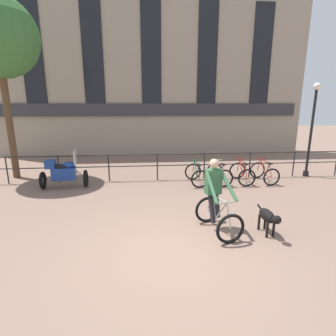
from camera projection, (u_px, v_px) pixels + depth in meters
ground_plane at (171, 251)px, 5.37m from camera, size 60.00×60.00×0.00m
canal_railing at (157, 162)px, 10.23m from camera, size 15.05×0.05×1.05m
building_facade at (151, 66)px, 14.80m from camera, size 18.00×0.72×10.06m
cyclist_with_bike at (216, 199)px, 6.12m from camera, size 0.91×1.29×1.70m
dog at (268, 217)px, 5.95m from camera, size 0.27×1.00×0.61m
parked_motorcycle at (63, 173)px, 9.28m from camera, size 1.63×0.75×1.35m
parked_bicycle_near_lamp at (196, 175)px, 9.81m from camera, size 0.72×1.14×0.86m
parked_bicycle_mid_left at (219, 174)px, 9.89m from camera, size 0.75×1.16×0.86m
parked_bicycle_mid_right at (242, 173)px, 9.96m from camera, size 0.68×1.12×0.86m
parked_bicycle_far_end at (264, 173)px, 10.04m from camera, size 0.75×1.16×0.86m
street_lamp at (312, 125)px, 10.46m from camera, size 0.28×0.28×3.73m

